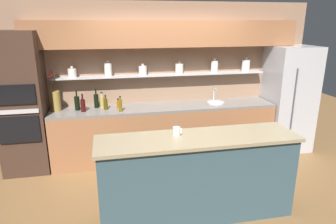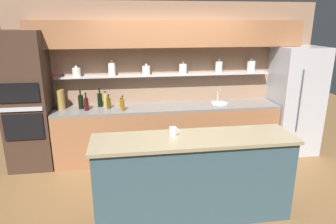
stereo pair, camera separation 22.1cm
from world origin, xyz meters
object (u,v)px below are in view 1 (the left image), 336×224
at_px(bottle_wine_0, 77,103).
at_px(bottle_oil_4, 120,105).
at_px(bottle_wine_3, 96,101).
at_px(bottle_sauce_5, 83,105).
at_px(refrigerator, 288,99).
at_px(oven_tower, 22,104).
at_px(flower_vase, 56,100).
at_px(sink_fixture, 216,102).
at_px(coffee_mug, 177,131).
at_px(bottle_sauce_2, 118,104).
at_px(bottle_wine_7, 83,105).
at_px(bottle_spirit_6, 102,102).
at_px(bottle_oil_1, 106,104).

xyz_separation_m(bottle_wine_0, bottle_oil_4, (0.67, -0.22, -0.01)).
relative_size(bottle_wine_3, bottle_sauce_5, 1.62).
distance_m(refrigerator, bottle_oil_4, 3.02).
distance_m(oven_tower, flower_vase, 0.48).
height_order(sink_fixture, bottle_oil_4, sink_fixture).
distance_m(bottle_wine_3, coffee_mug, 1.97).
bearing_deg(bottle_wine_0, bottle_wine_3, 16.18).
height_order(bottle_sauce_2, bottle_wine_3, bottle_wine_3).
xyz_separation_m(bottle_wine_3, bottle_wine_7, (-0.20, -0.19, -0.01)).
bearing_deg(sink_fixture, bottle_oil_4, -173.80).
xyz_separation_m(bottle_wine_3, bottle_spirit_6, (0.09, -0.06, -0.01)).
height_order(refrigerator, bottle_oil_1, refrigerator).
xyz_separation_m(bottle_oil_1, bottle_sauce_5, (-0.36, 0.07, -0.01)).
relative_size(refrigerator, bottle_wine_3, 5.98).
xyz_separation_m(flower_vase, coffee_mug, (1.56, -1.67, -0.03)).
xyz_separation_m(bottle_wine_0, coffee_mug, (1.24, -1.65, 0.03)).
relative_size(oven_tower, sink_fixture, 7.33).
distance_m(refrigerator, oven_tower, 4.48).
height_order(oven_tower, sink_fixture, oven_tower).
distance_m(sink_fixture, bottle_wine_0, 2.31).
distance_m(refrigerator, bottle_wine_7, 3.59).
distance_m(sink_fixture, bottle_oil_1, 1.87).
xyz_separation_m(oven_tower, bottle_sauce_2, (1.44, 0.04, -0.09)).
bearing_deg(bottle_sauce_2, bottle_oil_1, -168.84).
bearing_deg(oven_tower, bottle_oil_1, -0.14).
xyz_separation_m(bottle_oil_4, bottle_sauce_5, (-0.59, 0.23, -0.02)).
bearing_deg(refrigerator, bottle_sauce_2, 178.62).
bearing_deg(bottle_wine_0, sink_fixture, -1.13).
xyz_separation_m(bottle_sauce_2, bottle_oil_4, (0.03, -0.20, 0.03)).
bearing_deg(bottle_sauce_5, flower_vase, 177.72).
relative_size(flower_vase, bottle_sauce_2, 3.97).
bearing_deg(sink_fixture, bottle_wine_3, 176.27).
relative_size(flower_vase, bottle_spirit_6, 2.39).
xyz_separation_m(oven_tower, sink_fixture, (3.11, 0.01, -0.14)).
relative_size(sink_fixture, bottle_oil_4, 1.19).
distance_m(refrigerator, bottle_wine_0, 3.68).
bearing_deg(bottle_oil_1, bottle_sauce_2, 11.16).
distance_m(bottle_oil_1, bottle_wine_3, 0.21).
bearing_deg(refrigerator, oven_tower, 179.53).
xyz_separation_m(bottle_wine_0, bottle_spirit_6, (0.39, 0.03, -0.00)).
distance_m(sink_fixture, bottle_wine_3, 2.02).
xyz_separation_m(oven_tower, bottle_sauce_5, (0.88, 0.07, -0.08)).
relative_size(flower_vase, coffee_mug, 5.99).
distance_m(bottle_wine_0, bottle_oil_4, 0.71).
height_order(bottle_wine_0, bottle_oil_1, bottle_wine_0).
bearing_deg(refrigerator, coffee_mug, -147.57).
xyz_separation_m(refrigerator, bottle_oil_4, (-3.01, -0.13, 0.08)).
xyz_separation_m(refrigerator, bottle_spirit_6, (-3.29, 0.12, 0.09)).
bearing_deg(oven_tower, bottle_spirit_6, 4.12).
xyz_separation_m(flower_vase, bottle_sauce_5, (0.41, -0.02, -0.09)).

